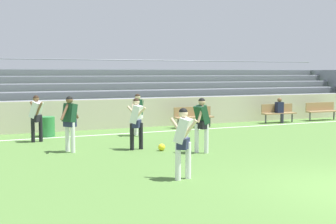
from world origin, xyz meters
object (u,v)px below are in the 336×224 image
object	(u,v)px
bench_far_right	(278,111)
spectator_seated	(280,108)
player_dark_deep_cover	(202,120)
bench_near_bin	(193,115)
player_white_pressing_high	(136,119)
player_white_wide_left	(183,137)
player_dark_wide_right	(70,119)
bench_far_left	(321,109)
player_dark_dropping_back	(138,111)
bleacher_stand	(137,93)
soccer_ball	(162,147)
trash_bin	(47,127)
player_white_challenging	(36,114)

from	to	relation	value
bench_far_right	spectator_seated	distance (m)	0.19
player_dark_deep_cover	bench_near_bin	bearing A→B (deg)	65.06
player_white_pressing_high	player_white_wide_left	distance (m)	4.16
player_dark_wide_right	bench_far_left	bearing A→B (deg)	16.48
spectator_seated	player_white_wide_left	xyz separation A→B (m)	(-9.23, -8.42, 0.26)
bench_near_bin	player_dark_dropping_back	world-z (taller)	player_dark_dropping_back
bleacher_stand	soccer_ball	world-z (taller)	bleacher_stand
player_dark_deep_cover	player_dark_wide_right	xyz separation A→B (m)	(-3.59, 1.73, 0.03)
bench_near_bin	player_dark_wide_right	distance (m)	7.44
bench_near_bin	player_dark_deep_cover	xyz separation A→B (m)	(-2.66, -5.73, 0.44)
bench_far_left	player_white_wide_left	xyz separation A→B (m)	(-11.90, -8.54, 0.42)
bench_far_left	player_dark_deep_cover	size ratio (longest dim) A/B	1.08
bench_near_bin	bench_far_right	bearing A→B (deg)	0.00
bench_far_left	bleacher_stand	bearing A→B (deg)	152.34
trash_bin	player_white_pressing_high	distance (m)	4.64
spectator_seated	player_white_wide_left	bearing A→B (deg)	-137.61
bleacher_stand	soccer_ball	bearing A→B (deg)	-105.42
bench_far_left	player_white_pressing_high	world-z (taller)	player_white_pressing_high
bench_far_right	player_dark_deep_cover	xyz separation A→B (m)	(-7.25, -5.73, 0.44)
player_dark_dropping_back	player_dark_wide_right	size ratio (longest dim) A/B	0.94
player_dark_deep_cover	player_white_challenging	size ratio (longest dim) A/B	1.02
spectator_seated	soccer_ball	xyz separation A→B (m)	(-8.21, -4.79, -0.59)
player_white_pressing_high	player_white_wide_left	size ratio (longest dim) A/B	1.00
bench_near_bin	player_white_pressing_high	bearing A→B (deg)	-134.09
trash_bin	player_dark_wide_right	size ratio (longest dim) A/B	0.44
trash_bin	player_dark_wide_right	bearing A→B (deg)	-88.24
spectator_seated	player_dark_dropping_back	size ratio (longest dim) A/B	0.75
trash_bin	player_white_pressing_high	size ratio (longest dim) A/B	0.46
bench_near_bin	spectator_seated	world-z (taller)	spectator_seated
spectator_seated	player_white_challenging	distance (m)	11.58
trash_bin	player_white_pressing_high	world-z (taller)	player_white_pressing_high
bench_far_left	player_dark_dropping_back	distance (m)	10.54
bench_far_right	player_dark_wide_right	bearing A→B (deg)	-159.76
player_white_challenging	player_white_wide_left	size ratio (longest dim) A/B	1.00
bench_far_left	soccer_ball	bearing A→B (deg)	-155.73
player_dark_deep_cover	soccer_ball	xyz separation A→B (m)	(-0.96, 0.82, -0.88)
player_dark_wide_right	player_dark_deep_cover	bearing A→B (deg)	-25.73
player_white_pressing_high	soccer_ball	bearing A→B (deg)	-38.39
bench_far_left	spectator_seated	bearing A→B (deg)	-177.51
spectator_seated	player_white_challenging	size ratio (longest dim) A/B	0.74
soccer_ball	spectator_seated	bearing A→B (deg)	30.27
bench_near_bin	soccer_ball	bearing A→B (deg)	-126.42
bleacher_stand	player_white_pressing_high	distance (m)	9.33
trash_bin	spectator_seated	world-z (taller)	spectator_seated
player_dark_deep_cover	player_white_challenging	distance (m)	5.97
player_dark_deep_cover	player_dark_dropping_back	xyz separation A→B (m)	(-0.50, 4.21, -0.04)
player_dark_deep_cover	player_white_wide_left	world-z (taller)	player_dark_deep_cover
player_white_pressing_high	player_white_challenging	size ratio (longest dim) A/B	1.00
player_white_challenging	spectator_seated	bearing A→B (deg)	6.98
bleacher_stand	player_white_pressing_high	xyz separation A→B (m)	(-3.20, -8.76, -0.41)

